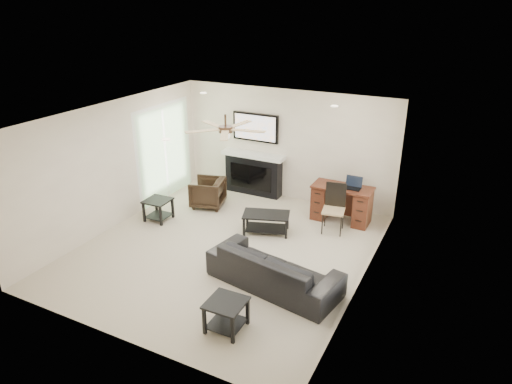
% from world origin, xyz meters
% --- Properties ---
extents(room_shell, '(5.50, 5.54, 2.52)m').
position_xyz_m(room_shell, '(0.19, 0.08, 1.68)').
color(room_shell, beige).
rests_on(room_shell, ground).
extents(sofa, '(2.28, 1.22, 0.63)m').
position_xyz_m(sofa, '(1.28, -0.67, 0.32)').
color(sofa, black).
rests_on(sofa, ground).
extents(armchair, '(0.85, 0.84, 0.63)m').
position_xyz_m(armchair, '(-1.32, 1.48, 0.32)').
color(armchair, black).
rests_on(armchair, ground).
extents(coffee_table, '(1.01, 0.77, 0.40)m').
position_xyz_m(coffee_table, '(0.38, 0.93, 0.20)').
color(coffee_table, black).
rests_on(coffee_table, ground).
extents(end_table_near, '(0.53, 0.53, 0.45)m').
position_xyz_m(end_table_near, '(1.13, -1.92, 0.23)').
color(end_table_near, black).
rests_on(end_table_near, ground).
extents(end_table_left, '(0.51, 0.51, 0.45)m').
position_xyz_m(end_table_left, '(-1.87, 0.43, 0.23)').
color(end_table_left, black).
rests_on(end_table_left, ground).
extents(fireplace_unit, '(1.52, 0.34, 1.91)m').
position_xyz_m(fireplace_unit, '(-0.75, 2.58, 0.95)').
color(fireplace_unit, black).
rests_on(fireplace_unit, ground).
extents(desk, '(1.22, 0.56, 0.76)m').
position_xyz_m(desk, '(1.54, 2.10, 0.38)').
color(desk, '#39150E').
rests_on(desk, ground).
extents(desk_chair, '(0.49, 0.51, 0.97)m').
position_xyz_m(desk_chair, '(1.54, 1.55, 0.48)').
color(desk_chair, black).
rests_on(desk_chair, ground).
extents(laptop, '(0.33, 0.24, 0.23)m').
position_xyz_m(laptop, '(1.74, 2.08, 0.88)').
color(laptop, black).
rests_on(laptop, desk).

